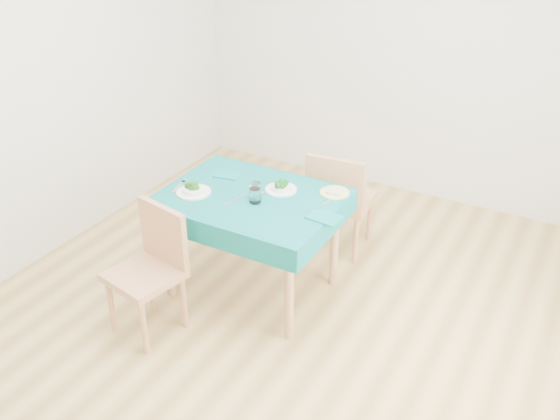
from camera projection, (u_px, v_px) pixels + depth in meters
The scene contains 16 objects.
room_shell at pixel (280, 134), 3.54m from camera, with size 4.02×4.52×2.73m.
table at pixel (252, 244), 4.33m from camera, with size 1.16×0.88×0.76m, color #096363.
chair_near at pixel (143, 264), 3.88m from camera, with size 0.41×0.45×1.02m, color tan.
chair_far at pixel (343, 184), 4.74m from camera, with size 0.45×0.49×1.12m, color tan.
bowl_near at pixel (193, 188), 4.16m from camera, with size 0.23×0.23×0.07m, color white, non-canonical shape.
bowl_far at pixel (281, 186), 4.20m from camera, with size 0.21×0.21×0.07m, color white, non-canonical shape.
fork_near at pixel (179, 186), 4.26m from camera, with size 0.03×0.19×0.00m, color silver.
knife_near at pixel (235, 200), 4.09m from camera, with size 0.01×0.20×0.00m, color silver.
fork_far at pixel (268, 191), 4.20m from camera, with size 0.02×0.18×0.00m, color silver.
knife_far at pixel (320, 207), 4.01m from camera, with size 0.02×0.22×0.00m, color silver.
napkin_near at pixel (228, 175), 4.41m from camera, with size 0.19×0.13×0.01m, color #0D6D6C.
napkin_far at pixel (324, 218), 3.88m from camera, with size 0.20×0.14×0.01m, color #0D6D6C.
tumbler_center at pixel (255, 190), 4.11m from camera, with size 0.08×0.08×0.10m, color white.
tumbler_side at pixel (255, 196), 4.04m from camera, with size 0.08×0.08×0.10m, color white.
side_plate at pixel (335, 193), 4.17m from camera, with size 0.20×0.20×0.01m, color #D4E56F.
bread_slice at pixel (335, 191), 4.17m from camera, with size 0.10×0.10×0.01m, color beige.
Camera 1 is at (1.61, -2.89, 2.70)m, focal length 40.00 mm.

